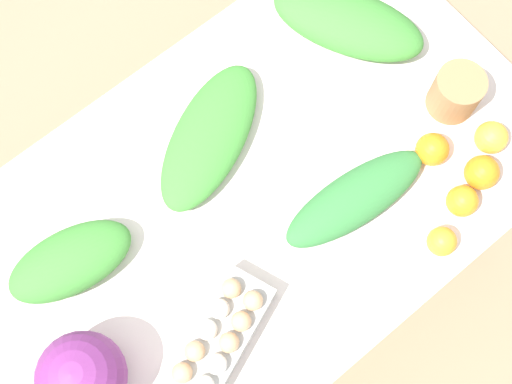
{
  "coord_description": "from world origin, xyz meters",
  "views": [
    {
      "loc": [
        0.31,
        0.38,
        2.3
      ],
      "look_at": [
        0.0,
        0.0,
        0.75
      ],
      "focal_mm": 50.0,
      "sensor_mm": 36.0,
      "label": 1
    }
  ],
  "objects": [
    {
      "name": "egg_carton",
      "position": [
        0.27,
        0.21,
        0.77
      ],
      "size": [
        0.32,
        0.22,
        0.09
      ],
      "rotation": [
        0.0,
        0.0,
        0.37
      ],
      "color": "#A8A8A3",
      "rests_on": "dining_table"
    },
    {
      "name": "cabbage_purple",
      "position": [
        0.54,
        0.1,
        0.82
      ],
      "size": [
        0.19,
        0.19,
        0.19
      ],
      "primitive_type": "sphere",
      "color": "#7A2D75",
      "rests_on": "dining_table"
    },
    {
      "name": "orange_1",
      "position": [
        -0.34,
        0.32,
        0.76
      ],
      "size": [
        0.07,
        0.07,
        0.07
      ],
      "primitive_type": "sphere",
      "color": "orange",
      "rests_on": "dining_table"
    },
    {
      "name": "orange_0",
      "position": [
        -0.38,
        0.18,
        0.76
      ],
      "size": [
        0.08,
        0.08,
        0.08
      ],
      "primitive_type": "sphere",
      "color": "orange",
      "rests_on": "dining_table"
    },
    {
      "name": "dining_table",
      "position": [
        0.0,
        0.0,
        0.63
      ],
      "size": [
        1.4,
        0.86,
        0.73
      ],
      "color": "silver",
      "rests_on": "ground_plane"
    },
    {
      "name": "greens_bunch_dandelion",
      "position": [
        -0.16,
        0.16,
        0.76
      ],
      "size": [
        0.38,
        0.16,
        0.07
      ],
      "primitive_type": "ellipsoid",
      "rotation": [
        0.0,
        0.0,
        6.19
      ],
      "color": "#337538",
      "rests_on": "dining_table"
    },
    {
      "name": "orange_3",
      "position": [
        -0.43,
        0.3,
        0.77
      ],
      "size": [
        0.08,
        0.08,
        0.08
      ],
      "primitive_type": "sphere",
      "color": "orange",
      "rests_on": "dining_table"
    },
    {
      "name": "greens_bunch_scallion",
      "position": [
        0.0,
        -0.17,
        0.76
      ],
      "size": [
        0.43,
        0.33,
        0.07
      ],
      "primitive_type": "ellipsoid",
      "rotation": [
        0.0,
        0.0,
        3.61
      ],
      "color": "#3D8433",
      "rests_on": "dining_table"
    },
    {
      "name": "greens_bunch_beet_tops",
      "position": [
        -0.44,
        -0.19,
        0.78
      ],
      "size": [
        0.33,
        0.42,
        0.1
      ],
      "primitive_type": "ellipsoid",
      "rotation": [
        0.0,
        0.0,
        5.21
      ],
      "color": "#3D8433",
      "rests_on": "dining_table"
    },
    {
      "name": "orange_2",
      "position": [
        -0.24,
        0.35,
        0.76
      ],
      "size": [
        0.07,
        0.07,
        0.07
      ],
      "primitive_type": "sphere",
      "color": "orange",
      "rests_on": "dining_table"
    },
    {
      "name": "orange_4",
      "position": [
        -0.5,
        0.25,
        0.76
      ],
      "size": [
        0.08,
        0.08,
        0.08
      ],
      "primitive_type": "sphere",
      "color": "#F9A833",
      "rests_on": "dining_table"
    },
    {
      "name": "ground_plane",
      "position": [
        0.0,
        0.0,
        0.0
      ],
      "size": [
        8.0,
        8.0,
        0.0
      ],
      "primitive_type": "plane",
      "color": "#937A5B"
    },
    {
      "name": "greens_bunch_kale",
      "position": [
        0.42,
        -0.13,
        0.77
      ],
      "size": [
        0.31,
        0.2,
        0.08
      ],
      "primitive_type": "ellipsoid",
      "rotation": [
        0.0,
        0.0,
        2.95
      ],
      "color": "#3D8433",
      "rests_on": "dining_table"
    },
    {
      "name": "paper_bag",
      "position": [
        -0.51,
        0.12,
        0.78
      ],
      "size": [
        0.12,
        0.12,
        0.12
      ],
      "primitive_type": "cylinder",
      "color": "#997047",
      "rests_on": "dining_table"
    }
  ]
}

